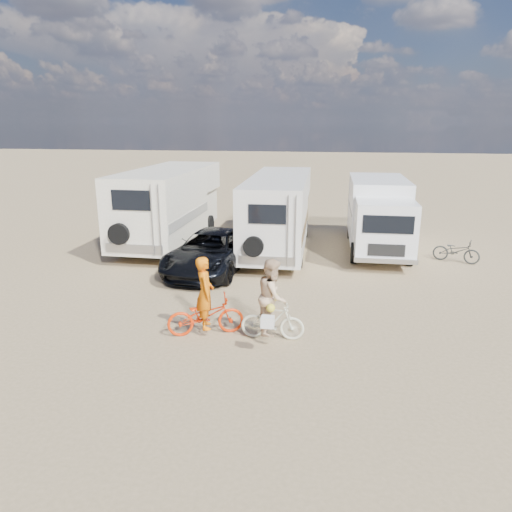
% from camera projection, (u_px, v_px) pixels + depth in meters
% --- Properties ---
extents(ground, '(140.00, 140.00, 0.00)m').
position_uv_depth(ground, '(248.00, 313.00, 12.76)').
color(ground, '#9F855F').
rests_on(ground, ground).
extents(rv_main, '(2.36, 7.74, 2.91)m').
position_uv_depth(rv_main, '(279.00, 214.00, 18.69)').
color(rv_main, silver).
rests_on(rv_main, ground).
extents(rv_left, '(2.51, 7.18, 3.11)m').
position_uv_depth(rv_left, '(169.00, 207.00, 19.55)').
color(rv_left, silver).
rests_on(rv_left, ground).
extents(box_truck, '(2.24, 6.32, 2.76)m').
position_uv_depth(box_truck, '(379.00, 217.00, 18.54)').
color(box_truck, white).
rests_on(box_truck, ground).
extents(dark_suv, '(2.72, 5.09, 1.36)m').
position_uv_depth(dark_suv, '(212.00, 251.00, 16.27)').
color(dark_suv, black).
rests_on(dark_suv, ground).
extents(bike_man, '(1.94, 1.23, 0.96)m').
position_uv_depth(bike_man, '(206.00, 315.00, 11.39)').
color(bike_man, red).
rests_on(bike_man, ground).
extents(bike_woman, '(1.50, 0.43, 0.90)m').
position_uv_depth(bike_woman, '(272.00, 321.00, 11.14)').
color(bike_woman, beige).
rests_on(bike_woman, ground).
extents(rider_man, '(0.62, 0.75, 1.76)m').
position_uv_depth(rider_man, '(205.00, 300.00, 11.28)').
color(rider_man, orange).
rests_on(rider_man, ground).
extents(rider_woman, '(0.68, 0.87, 1.78)m').
position_uv_depth(rider_woman, '(273.00, 303.00, 11.02)').
color(rider_woman, tan).
rests_on(rider_woman, ground).
extents(bike_parked, '(1.71, 1.11, 0.85)m').
position_uv_depth(bike_parked, '(456.00, 251.00, 17.27)').
color(bike_parked, '#272A28').
rests_on(bike_parked, ground).
extents(cooler, '(0.66, 0.56, 0.44)m').
position_uv_depth(cooler, '(208.00, 263.00, 16.55)').
color(cooler, '#286A82').
rests_on(cooler, ground).
extents(crate, '(0.62, 0.62, 0.37)m').
position_uv_depth(crate, '(289.00, 264.00, 16.47)').
color(crate, olive).
rests_on(crate, ground).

